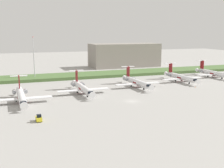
# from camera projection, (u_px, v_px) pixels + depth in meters

# --- Properties ---
(ground_plane) EXTENTS (500.00, 500.00, 0.00)m
(ground_plane) POSITION_uv_depth(u_px,v_px,m) (107.00, 88.00, 141.36)
(ground_plane) COLOR #9E9B96
(grass_berm) EXTENTS (320.00, 20.00, 1.68)m
(grass_berm) POSITION_uv_depth(u_px,v_px,m) (86.00, 75.00, 175.23)
(grass_berm) COLOR #4C6B38
(grass_berm) RESTS_ON ground
(regional_jet_second) EXTENTS (22.81, 31.00, 9.00)m
(regional_jet_second) POSITION_uv_depth(u_px,v_px,m) (21.00, 96.00, 111.22)
(regional_jet_second) COLOR white
(regional_jet_second) RESTS_ON ground
(regional_jet_third) EXTENTS (22.81, 31.00, 9.00)m
(regional_jet_third) POSITION_uv_depth(u_px,v_px,m) (82.00, 88.00, 127.68)
(regional_jet_third) COLOR white
(regional_jet_third) RESTS_ON ground
(regional_jet_fourth) EXTENTS (22.81, 31.00, 9.00)m
(regional_jet_fourth) POSITION_uv_depth(u_px,v_px,m) (137.00, 82.00, 142.59)
(regional_jet_fourth) COLOR white
(regional_jet_fourth) RESTS_ON ground
(regional_jet_fifth) EXTENTS (22.81, 31.00, 9.00)m
(regional_jet_fifth) POSITION_uv_depth(u_px,v_px,m) (181.00, 77.00, 157.64)
(regional_jet_fifth) COLOR white
(regional_jet_fifth) RESTS_ON ground
(regional_jet_sixth) EXTENTS (22.81, 31.00, 9.00)m
(regional_jet_sixth) POSITION_uv_depth(u_px,v_px,m) (213.00, 73.00, 173.08)
(regional_jet_sixth) COLOR white
(regional_jet_sixth) RESTS_ON ground
(antenna_mast) EXTENTS (4.40, 0.50, 24.07)m
(antenna_mast) POSITION_uv_depth(u_px,v_px,m) (34.00, 62.00, 162.54)
(antenna_mast) COLOR #B2B2B7
(antenna_mast) RESTS_ON ground
(distant_hangar) EXTENTS (52.13, 21.32, 17.60)m
(distant_hangar) POSITION_uv_depth(u_px,v_px,m) (124.00, 55.00, 222.87)
(distant_hangar) COLOR gray
(distant_hangar) RESTS_ON ground
(baggage_tug) EXTENTS (1.72, 3.20, 2.30)m
(baggage_tug) POSITION_uv_depth(u_px,v_px,m) (39.00, 118.00, 88.17)
(baggage_tug) COLOR yellow
(baggage_tug) RESTS_ON ground
(safety_cone_front_marker) EXTENTS (0.44, 0.44, 0.55)m
(safety_cone_front_marker) POSITION_uv_depth(u_px,v_px,m) (195.00, 87.00, 141.33)
(safety_cone_front_marker) COLOR orange
(safety_cone_front_marker) RESTS_ON ground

